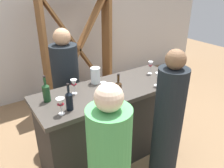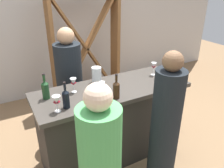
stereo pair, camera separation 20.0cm
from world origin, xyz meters
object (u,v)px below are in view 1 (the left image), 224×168
(wine_glass_near_left, at_px, (158,76))
(person_server_behind, at_px, (67,90))
(wine_bottle_leftmost_olive_green, at_px, (46,92))
(person_left_guest, at_px, (109,168))
(wine_glass_far_center, at_px, (74,84))
(wine_glass_near_center, at_px, (60,103))
(wine_rack, at_px, (78,49))
(person_center_guest, at_px, (167,126))
(wine_glass_far_left, at_px, (150,65))
(wine_bottle_second_left_near_black, at_px, (69,100))
(water_pitcher, at_px, (95,75))
(wine_glass_near_right, at_px, (103,86))
(wine_bottle_center_amber_brown, at_px, (118,89))

(wine_glass_near_left, height_order, person_server_behind, person_server_behind)
(wine_bottle_leftmost_olive_green, xyz_separation_m, person_left_guest, (0.20, -0.88, -0.41))
(wine_bottle_leftmost_olive_green, relative_size, wine_glass_far_center, 1.68)
(wine_glass_near_center, distance_m, wine_glass_far_center, 0.42)
(wine_rack, xyz_separation_m, person_center_guest, (-0.10, -2.31, -0.25))
(wine_glass_near_left, distance_m, wine_glass_far_left, 0.37)
(wine_bottle_second_left_near_black, distance_m, person_left_guest, 0.72)
(wine_glass_near_center, bearing_deg, water_pitcher, 34.87)
(wine_glass_far_left, bearing_deg, water_pitcher, 169.08)
(person_left_guest, xyz_separation_m, person_center_guest, (0.79, 0.10, 0.06))
(wine_glass_near_left, height_order, wine_glass_far_left, wine_glass_far_left)
(wine_bottle_leftmost_olive_green, distance_m, wine_glass_far_left, 1.40)
(wine_glass_near_right, height_order, wine_glass_far_left, wine_glass_far_left)
(person_left_guest, bearing_deg, wine_bottle_second_left_near_black, 27.90)
(person_center_guest, height_order, person_server_behind, person_server_behind)
(wine_rack, height_order, person_left_guest, wine_rack)
(wine_glass_far_left, bearing_deg, wine_glass_far_center, 178.49)
(wine_glass_far_left, bearing_deg, person_center_guest, -118.47)
(wine_glass_far_center, bearing_deg, person_center_guest, -48.37)
(wine_bottle_leftmost_olive_green, distance_m, water_pitcher, 0.66)
(wine_bottle_leftmost_olive_green, height_order, wine_glass_near_left, wine_bottle_leftmost_olive_green)
(wine_glass_near_left, bearing_deg, wine_rack, 93.73)
(wine_bottle_second_left_near_black, distance_m, wine_glass_far_center, 0.34)
(wine_bottle_center_amber_brown, distance_m, wine_glass_far_left, 0.81)
(wine_bottle_second_left_near_black, height_order, person_left_guest, person_left_guest)
(wine_bottle_center_amber_brown, distance_m, person_left_guest, 0.81)
(wine_bottle_center_amber_brown, relative_size, person_server_behind, 0.17)
(wine_bottle_leftmost_olive_green, distance_m, person_server_behind, 0.81)
(water_pitcher, xyz_separation_m, person_center_guest, (0.35, -0.89, -0.34))
(wine_glass_near_center, relative_size, person_left_guest, 0.11)
(person_center_guest, bearing_deg, person_left_guest, 107.60)
(wine_rack, relative_size, wine_glass_near_right, 12.38)
(wine_bottle_second_left_near_black, bearing_deg, wine_glass_near_center, -164.14)
(wine_bottle_leftmost_olive_green, bearing_deg, wine_glass_far_center, -0.33)
(wine_glass_near_left, bearing_deg, wine_bottle_leftmost_olive_green, 163.72)
(wine_bottle_leftmost_olive_green, bearing_deg, wine_glass_near_right, -21.68)
(wine_rack, distance_m, wine_bottle_second_left_near_black, 2.06)
(wine_glass_near_center, bearing_deg, wine_bottle_leftmost_olive_green, 95.42)
(wine_glass_near_right, relative_size, person_server_behind, 0.10)
(wine_bottle_center_amber_brown, relative_size, wine_glass_far_center, 1.64)
(wine_glass_near_center, xyz_separation_m, person_server_behind, (0.41, 0.89, -0.36))
(wine_glass_near_center, height_order, person_left_guest, person_left_guest)
(water_pitcher, height_order, person_left_guest, person_left_guest)
(wine_glass_far_center, bearing_deg, wine_bottle_center_amber_brown, -45.17)
(water_pitcher, height_order, person_center_guest, person_center_guest)
(person_left_guest, relative_size, person_server_behind, 0.93)
(wine_glass_far_left, relative_size, person_server_behind, 0.11)
(wine_glass_far_left, xyz_separation_m, person_left_guest, (-1.20, -0.84, -0.42))
(wine_glass_near_center, xyz_separation_m, wine_glass_near_right, (0.52, 0.09, 0.00))
(person_center_guest, bearing_deg, wine_glass_near_center, 74.84)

